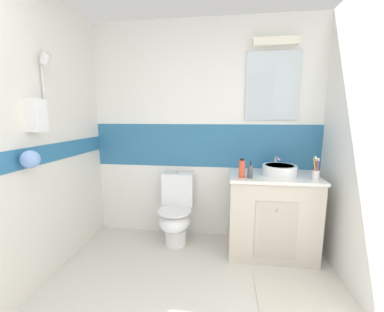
{
  "coord_description": "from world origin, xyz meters",
  "views": [
    {
      "loc": [
        0.24,
        -0.4,
        1.45
      ],
      "look_at": [
        -0.07,
        1.9,
        1.06
      ],
      "focal_mm": 22.67,
      "sensor_mm": 36.0,
      "label": 1
    }
  ],
  "objects": [
    {
      "name": "ground_plane",
      "position": [
        0.0,
        1.2,
        -0.02
      ],
      "size": [
        3.2,
        3.48,
        0.04
      ],
      "primitive_type": "cube",
      "color": "beige"
    },
    {
      "name": "soap_dispenser",
      "position": [
        0.49,
        1.94,
        0.92
      ],
      "size": [
        0.05,
        0.05,
        0.17
      ],
      "color": "#4C4C51",
      "rests_on": "vanity_cabinet"
    },
    {
      "name": "wall_left_shower_alcove",
      "position": [
        -1.35,
        1.2,
        1.25
      ],
      "size": [
        0.26,
        3.48,
        2.5
      ],
      "color": "silver",
      "rests_on": "ground_plane"
    },
    {
      "name": "vanity_cabinet",
      "position": [
        0.74,
        2.12,
        0.43
      ],
      "size": [
        0.88,
        0.59,
        0.85
      ],
      "color": "beige",
      "rests_on": "ground_plane"
    },
    {
      "name": "toothbrush_cup",
      "position": [
        1.1,
        1.95,
        0.91
      ],
      "size": [
        0.06,
        0.06,
        0.23
      ],
      "color": "white",
      "rests_on": "vanity_cabinet"
    },
    {
      "name": "sink_basin",
      "position": [
        0.8,
        2.1,
        0.91
      ],
      "size": [
        0.34,
        0.38,
        0.17
      ],
      "color": "white",
      "rests_on": "vanity_cabinet"
    },
    {
      "name": "bath_mat",
      "position": [
        0.78,
        1.46,
        0.01
      ],
      "size": [
        0.51,
        0.43,
        0.01
      ],
      "primitive_type": "cube",
      "color": "beige",
      "rests_on": "ground_plane"
    },
    {
      "name": "wall_back_tiled",
      "position": [
        0.01,
        2.45,
        1.26
      ],
      "size": [
        3.2,
        0.2,
        2.5
      ],
      "color": "white",
      "rests_on": "ground_plane"
    },
    {
      "name": "shampoo_bottle_tall",
      "position": [
        0.41,
        1.94,
        0.94
      ],
      "size": [
        0.06,
        0.06,
        0.19
      ],
      "color": "#D84C33",
      "rests_on": "vanity_cabinet"
    },
    {
      "name": "toilet",
      "position": [
        -0.29,
        2.16,
        0.37
      ],
      "size": [
        0.37,
        0.5,
        0.81
      ],
      "color": "white",
      "rests_on": "ground_plane"
    }
  ]
}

